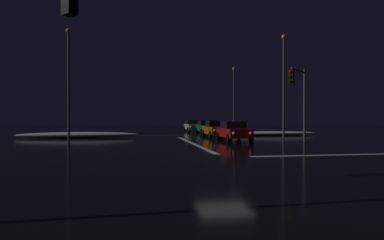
# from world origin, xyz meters

# --- Properties ---
(ground) EXTENTS (120.00, 120.00, 0.10)m
(ground) POSITION_xyz_m (0.00, 0.00, -0.05)
(ground) COLOR black
(stop_line_north) EXTENTS (0.35, 14.64, 0.01)m
(stop_line_north) POSITION_xyz_m (0.00, 8.54, 0.00)
(stop_line_north) COLOR white
(stop_line_north) RESTS_ON ground
(centre_line_ns) EXTENTS (22.00, 0.15, 0.01)m
(centre_line_ns) POSITION_xyz_m (0.00, 20.14, 0.00)
(centre_line_ns) COLOR yellow
(centre_line_ns) RESTS_ON ground
(snow_bank_left_curb) EXTENTS (11.00, 1.50, 0.54)m
(snow_bank_left_curb) POSITION_xyz_m (-9.34, 16.83, 0.27)
(snow_bank_left_curb) COLOR white
(snow_bank_left_curb) RESTS_ON ground
(snow_bank_right_curb) EXTENTS (11.38, 1.50, 0.44)m
(snow_bank_right_curb) POSITION_xyz_m (9.34, 17.78, 0.22)
(snow_bank_right_curb) COLOR white
(snow_bank_right_curb) RESTS_ON ground
(sedan_red) EXTENTS (2.02, 4.33, 1.57)m
(sedan_red) POSITION_xyz_m (3.64, 10.40, 0.80)
(sedan_red) COLOR maroon
(sedan_red) RESTS_ON ground
(sedan_orange) EXTENTS (2.02, 4.33, 1.57)m
(sedan_orange) POSITION_xyz_m (3.48, 15.64, 0.80)
(sedan_orange) COLOR #C66014
(sedan_orange) RESTS_ON ground
(sedan_green) EXTENTS (2.02, 4.33, 1.57)m
(sedan_green) POSITION_xyz_m (4.01, 22.30, 0.80)
(sedan_green) COLOR #14512D
(sedan_green) RESTS_ON ground
(sedan_silver) EXTENTS (2.02, 4.33, 1.57)m
(sedan_silver) POSITION_xyz_m (3.38, 27.79, 0.80)
(sedan_silver) COLOR #B7B7BC
(sedan_silver) RESTS_ON ground
(traffic_signal_ne) EXTENTS (2.51, 2.51, 5.68)m
(traffic_signal_ne) POSITION_xyz_m (7.95, 7.95, 3.88)
(traffic_signal_ne) COLOR #4C4C51
(traffic_signal_ne) RESTS_ON ground
(streetlamp_right_near) EXTENTS (0.44, 0.44, 9.68)m
(streetlamp_right_near) POSITION_xyz_m (9.64, 14.14, 5.54)
(streetlamp_right_near) COLOR #424247
(streetlamp_right_near) RESTS_ON ground
(streetlamp_left_near) EXTENTS (0.44, 0.44, 9.39)m
(streetlamp_left_near) POSITION_xyz_m (-9.64, 14.14, 5.39)
(streetlamp_left_near) COLOR #424247
(streetlamp_left_near) RESTS_ON ground
(streetlamp_right_far) EXTENTS (0.44, 0.44, 8.98)m
(streetlamp_right_far) POSITION_xyz_m (9.64, 30.14, 5.18)
(streetlamp_right_far) COLOR #424247
(streetlamp_right_far) RESTS_ON ground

